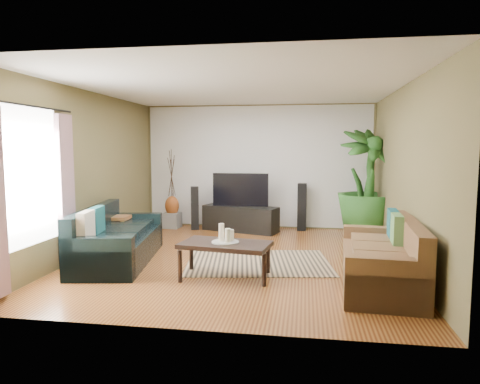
% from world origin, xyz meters
% --- Properties ---
extents(floor, '(5.50, 5.50, 0.00)m').
position_xyz_m(floor, '(0.00, 0.00, 0.00)').
color(floor, '#955826').
rests_on(floor, ground).
extents(ceiling, '(5.50, 5.50, 0.00)m').
position_xyz_m(ceiling, '(0.00, 0.00, 2.70)').
color(ceiling, white).
rests_on(ceiling, ground).
extents(wall_back, '(5.00, 0.00, 5.00)m').
position_xyz_m(wall_back, '(0.00, 2.75, 1.35)').
color(wall_back, brown).
rests_on(wall_back, ground).
extents(wall_front, '(5.00, 0.00, 5.00)m').
position_xyz_m(wall_front, '(0.00, -2.75, 1.35)').
color(wall_front, brown).
rests_on(wall_front, ground).
extents(wall_left, '(0.00, 5.50, 5.50)m').
position_xyz_m(wall_left, '(-2.50, 0.00, 1.35)').
color(wall_left, brown).
rests_on(wall_left, ground).
extents(wall_right, '(0.00, 5.50, 5.50)m').
position_xyz_m(wall_right, '(2.50, 0.00, 1.35)').
color(wall_right, brown).
rests_on(wall_right, ground).
extents(backwall_panel, '(4.90, 0.00, 4.90)m').
position_xyz_m(backwall_panel, '(0.00, 2.74, 1.35)').
color(backwall_panel, white).
rests_on(backwall_panel, ground).
extents(window_pane, '(0.00, 1.80, 1.80)m').
position_xyz_m(window_pane, '(-2.48, -1.60, 1.40)').
color(window_pane, white).
rests_on(window_pane, ground).
extents(curtain_far, '(0.08, 0.35, 2.20)m').
position_xyz_m(curtain_far, '(-2.43, -0.85, 1.15)').
color(curtain_far, gray).
rests_on(curtain_far, ground).
extents(curtain_rod, '(0.03, 1.90, 0.03)m').
position_xyz_m(curtain_rod, '(-2.43, -1.60, 2.30)').
color(curtain_rod, black).
rests_on(curtain_rod, ground).
extents(sofa_left, '(1.28, 2.33, 0.85)m').
position_xyz_m(sofa_left, '(-1.81, -0.46, 0.42)').
color(sofa_left, black).
rests_on(sofa_left, floor).
extents(sofa_right, '(1.06, 2.09, 0.85)m').
position_xyz_m(sofa_right, '(2.01, -1.07, 0.42)').
color(sofa_right, brown).
rests_on(sofa_right, floor).
extents(area_rug, '(2.38, 1.84, 0.01)m').
position_xyz_m(area_rug, '(0.35, -0.22, 0.01)').
color(area_rug, tan).
rests_on(area_rug, floor).
extents(coffee_table, '(1.28, 0.83, 0.49)m').
position_xyz_m(coffee_table, '(-0.01, -1.04, 0.24)').
color(coffee_table, black).
rests_on(coffee_table, floor).
extents(candle_tray, '(0.37, 0.37, 0.02)m').
position_xyz_m(candle_tray, '(-0.01, -1.04, 0.50)').
color(candle_tray, '#989993').
rests_on(candle_tray, coffee_table).
extents(candle_tall, '(0.08, 0.08, 0.24)m').
position_xyz_m(candle_tall, '(-0.07, -1.01, 0.62)').
color(candle_tall, '#F4E3CE').
rests_on(candle_tall, candle_tray).
extents(candle_mid, '(0.08, 0.08, 0.18)m').
position_xyz_m(candle_mid, '(0.03, -1.08, 0.60)').
color(candle_mid, '#EFE8CA').
rests_on(candle_mid, candle_tray).
extents(candle_short, '(0.08, 0.08, 0.15)m').
position_xyz_m(candle_short, '(0.06, -0.98, 0.58)').
color(candle_short, white).
rests_on(candle_short, candle_tray).
extents(tv_stand, '(1.68, 0.94, 0.54)m').
position_xyz_m(tv_stand, '(-0.30, 2.21, 0.27)').
color(tv_stand, black).
rests_on(tv_stand, floor).
extents(television, '(1.18, 0.06, 0.70)m').
position_xyz_m(television, '(-0.30, 2.23, 0.88)').
color(television, black).
rests_on(television, tv_stand).
extents(speaker_left, '(0.21, 0.22, 0.93)m').
position_xyz_m(speaker_left, '(-1.31, 2.27, 0.47)').
color(speaker_left, black).
rests_on(speaker_left, floor).
extents(speaker_right, '(0.19, 0.21, 1.01)m').
position_xyz_m(speaker_right, '(0.99, 2.50, 0.51)').
color(speaker_right, black).
rests_on(speaker_right, floor).
extents(potted_plant, '(1.61, 1.61, 2.14)m').
position_xyz_m(potted_plant, '(2.25, 1.94, 1.07)').
color(potted_plant, '#23541C').
rests_on(potted_plant, floor).
extents(plant_pot, '(0.40, 0.40, 0.31)m').
position_xyz_m(plant_pot, '(2.25, 1.94, 0.15)').
color(plant_pot, black).
rests_on(plant_pot, floor).
extents(pedestal, '(0.37, 0.37, 0.34)m').
position_xyz_m(pedestal, '(-1.85, 2.36, 0.17)').
color(pedestal, gray).
rests_on(pedestal, floor).
extents(vase, '(0.31, 0.31, 0.43)m').
position_xyz_m(vase, '(-1.85, 2.36, 0.49)').
color(vase, brown).
rests_on(vase, pedestal).
extents(side_table, '(0.58, 0.58, 0.59)m').
position_xyz_m(side_table, '(-2.25, 0.36, 0.30)').
color(side_table, brown).
rests_on(side_table, floor).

